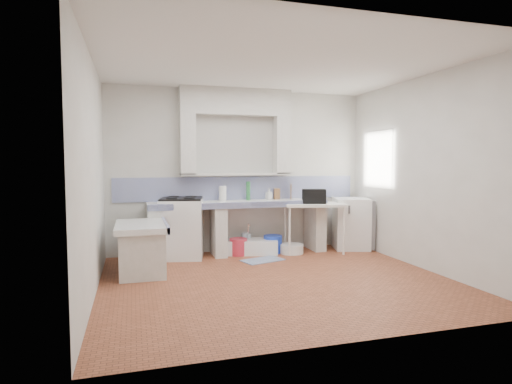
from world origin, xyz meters
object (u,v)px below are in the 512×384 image
object	(u,v)px
stove	(182,229)
sink	(251,247)
fridge	(351,223)
side_table	(314,228)

from	to	relation	value
stove	sink	bearing A→B (deg)	11.71
stove	fridge	distance (m)	3.00
side_table	fridge	size ratio (longest dim) A/B	1.12
sink	stove	bearing A→B (deg)	-165.66
side_table	sink	bearing A→B (deg)	179.34
stove	side_table	distance (m)	2.24
side_table	fridge	xyz separation A→B (m)	(0.77, 0.10, 0.03)
stove	side_table	xyz separation A→B (m)	(2.23, -0.24, -0.05)
stove	side_table	world-z (taller)	stove
stove	sink	distance (m)	1.22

